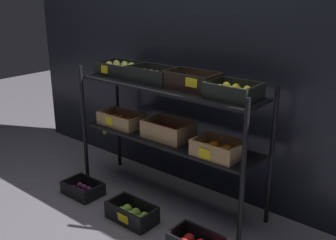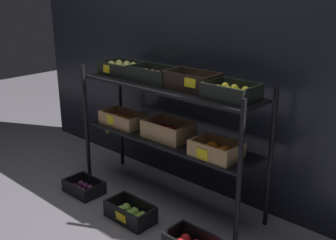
% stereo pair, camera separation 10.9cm
% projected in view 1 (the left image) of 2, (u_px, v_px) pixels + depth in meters
% --- Properties ---
extents(ground_plane, '(10.00, 10.00, 0.00)m').
position_uv_depth(ground_plane, '(168.00, 198.00, 3.16)').
color(ground_plane, slate).
extents(storefront_wall, '(3.89, 0.12, 1.79)m').
position_uv_depth(storefront_wall, '(200.00, 79.00, 3.16)').
color(storefront_wall, black).
rests_on(storefront_wall, ground_plane).
extents(display_rack, '(1.62, 0.41, 1.03)m').
position_uv_depth(display_rack, '(167.00, 108.00, 2.94)').
color(display_rack, black).
rests_on(display_rack, ground_plane).
extents(crate_ground_plum, '(0.31, 0.22, 0.11)m').
position_uv_depth(crate_ground_plum, '(83.00, 190.00, 3.21)').
color(crate_ground_plum, black).
rests_on(crate_ground_plum, ground_plane).
extents(crate_ground_apple_green, '(0.36, 0.21, 0.13)m').
position_uv_depth(crate_ground_apple_green, '(133.00, 214.00, 2.85)').
color(crate_ground_apple_green, black).
rests_on(crate_ground_apple_green, ground_plane).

